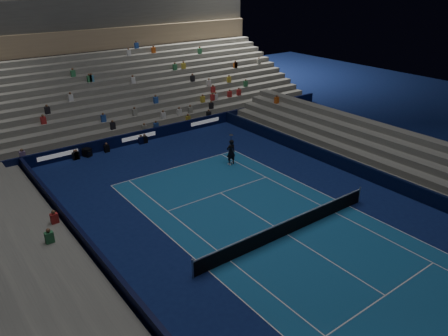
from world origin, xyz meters
name	(u,v)px	position (x,y,z in m)	size (l,w,h in m)	color
ground	(287,235)	(0.00, 0.00, 0.00)	(90.00, 90.00, 0.00)	#0D1A50
court_surface	(287,235)	(0.00, 0.00, 0.01)	(10.97, 23.77, 0.01)	#1A5791
sponsor_barrier_far	(138,137)	(0.00, 18.50, 0.50)	(44.00, 0.25, 1.00)	black
sponsor_barrier_east	(389,182)	(9.70, 0.00, 0.50)	(0.25, 37.00, 1.00)	black
sponsor_barrier_west	(130,298)	(-9.70, 0.00, 0.50)	(0.25, 37.00, 1.00)	black
grandstand_main	(93,84)	(0.00, 27.90, 3.38)	(44.00, 15.20, 11.20)	slate
grandstand_east	(419,164)	(13.17, 0.00, 0.92)	(5.00, 37.00, 2.50)	slate
grandstand_west	(48,325)	(-13.17, 0.00, 0.92)	(5.00, 37.00, 2.50)	slate
tennis_net	(288,227)	(0.00, 0.00, 0.50)	(12.90, 0.10, 1.10)	#B2B2B7
tennis_player	(231,152)	(3.55, 9.83, 1.01)	(0.74, 0.48, 2.02)	black
broadcast_camera	(87,152)	(-4.79, 18.06, 0.35)	(0.72, 1.07, 0.68)	black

